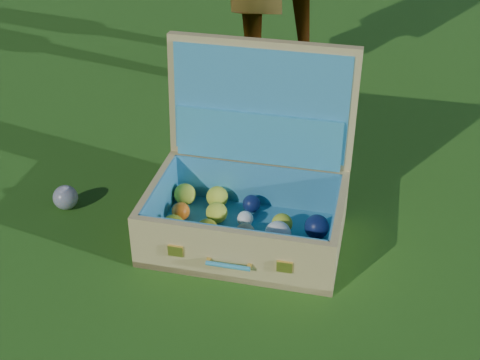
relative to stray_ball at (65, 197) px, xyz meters
The scene contains 3 objects.
ground 0.37m from the stray_ball, 12.59° to the right, with size 60.00×60.00×0.00m, color #215114.
stray_ball is the anchor object (origin of this frame).
suitcase 0.55m from the stray_ball, 20.99° to the right, with size 0.64×0.58×0.50m.
Camera 1 is at (-0.15, -1.61, 1.12)m, focal length 50.00 mm.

